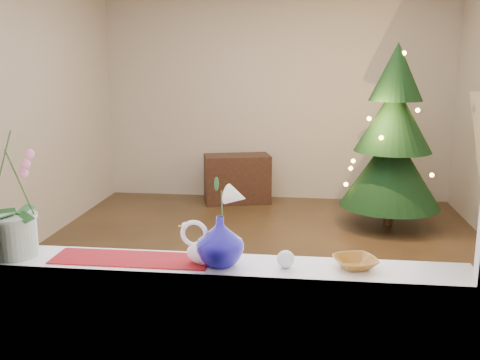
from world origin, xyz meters
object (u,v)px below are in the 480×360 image
Objects in this scene: orchid_pot at (10,188)px; side_table at (237,179)px; swan at (205,244)px; amber_dish at (355,263)px; paperweight at (286,259)px; xmas_tree at (393,137)px; blue_vase at (220,237)px.

side_table is (0.44, 4.55, -0.92)m from orchid_pot.
amber_dish is (0.64, 0.03, -0.07)m from swan.
paperweight is 0.04× the size of xmas_tree.
side_table is at bearing 99.70° from paperweight.
blue_vase reaches higher than side_table.
paperweight is at bearing 0.00° from orchid_pot.
side_table is (-0.50, 4.55, -0.73)m from blue_vase.
swan is 0.26× the size of side_table.
xmas_tree is at bearing 59.10° from orchid_pot.
orchid_pot reaches higher than amber_dish.
orchid_pot is 2.90× the size of swan.
swan is 3.98m from xmas_tree.
side_table is (-0.78, 4.55, -0.65)m from paperweight.
swan reaches higher than amber_dish.
paperweight reaches higher than amber_dish.
blue_vase is (0.07, -0.00, 0.03)m from swan.
swan is 0.07m from blue_vase.
swan reaches higher than side_table.
blue_vase is (0.93, 0.00, -0.19)m from orchid_pot.
swan is (0.87, 0.00, -0.22)m from orchid_pot.
orchid_pot is 4.67m from side_table.
blue_vase reaches higher than swan.
paperweight is 3.88m from xmas_tree.
xmas_tree is 2.40× the size of side_table.
swan is 2.86× the size of paperweight.
swan is at bearing -110.16° from xmas_tree.
swan is 0.65m from amber_dish.
paperweight is 0.49× the size of amber_dish.
swan is 4.62m from side_table.
amber_dish is 0.08× the size of xmas_tree.
blue_vase is at bearing -109.23° from xmas_tree.
blue_vase is 3.96m from xmas_tree.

